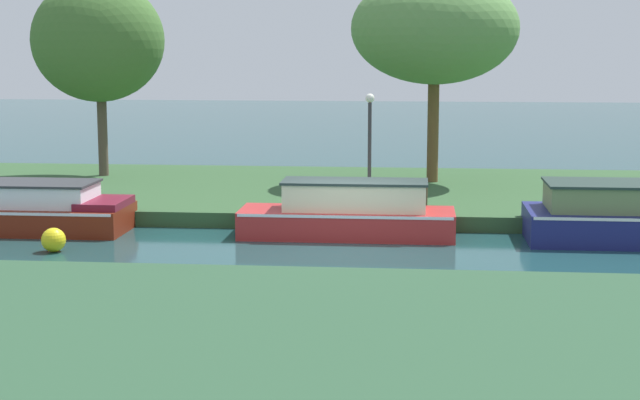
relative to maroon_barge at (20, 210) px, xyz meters
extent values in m
plane|color=#1C4345|center=(8.38, -1.20, -0.52)|extent=(120.00, 120.00, 0.00)
cube|color=#2F532E|center=(8.38, 5.80, -0.32)|extent=(72.00, 10.00, 0.40)
cube|color=#294D32|center=(8.38, -10.20, -0.32)|extent=(72.00, 10.00, 0.40)
cube|color=maroon|center=(-0.16, 0.00, -0.20)|extent=(5.76, 2.09, 0.65)
cube|color=white|center=(-0.16, 0.00, 0.09)|extent=(5.65, 2.12, 0.07)
cube|color=white|center=(0.19, 0.00, 0.40)|extent=(3.33, 1.59, 0.54)
cube|color=#313337|center=(0.19, 0.00, 0.70)|extent=(3.43, 1.67, 0.06)
cube|color=maroon|center=(2.18, 0.00, 0.22)|extent=(1.08, 1.76, 0.18)
cube|color=navy|center=(14.70, 0.00, -0.14)|extent=(4.23, 2.31, 0.77)
cube|color=white|center=(14.70, 0.00, 0.21)|extent=(4.15, 2.34, 0.07)
cube|color=#6E8351|center=(14.65, 0.00, 0.55)|extent=(3.19, 1.75, 0.60)
cube|color=#23352F|center=(14.65, 0.00, 0.88)|extent=(3.29, 1.85, 0.06)
cube|color=#B02828|center=(8.26, 0.00, -0.19)|extent=(5.24, 1.67, 0.67)
cube|color=white|center=(8.26, 0.00, 0.11)|extent=(5.13, 1.70, 0.07)
cube|color=beige|center=(8.45, 0.00, 0.48)|extent=(3.43, 1.27, 0.66)
cube|color=#273432|center=(8.45, 0.00, 0.84)|extent=(3.53, 1.33, 0.06)
cylinder|color=brown|center=(-0.29, 7.75, 1.53)|extent=(0.31, 0.31, 3.30)
ellipsoid|color=#436D30|center=(-0.29, 7.56, 4.26)|extent=(4.29, 3.47, 3.93)
cylinder|color=brown|center=(10.42, 7.28, 1.78)|extent=(0.35, 0.35, 3.80)
ellipsoid|color=#5C8D48|center=(10.42, 7.11, 4.62)|extent=(5.13, 4.61, 3.41)
cylinder|color=#333338|center=(8.68, 2.48, 1.25)|extent=(0.10, 0.10, 2.74)
sphere|color=white|center=(8.68, 2.48, 2.74)|extent=(0.24, 0.24, 0.24)
cylinder|color=#433925|center=(10.13, 1.51, 0.25)|extent=(0.20, 0.20, 0.74)
sphere|color=yellow|center=(1.77, -2.47, -0.24)|extent=(0.55, 0.55, 0.55)
camera|label=1|loc=(9.96, -24.16, 4.16)|focal=56.51mm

